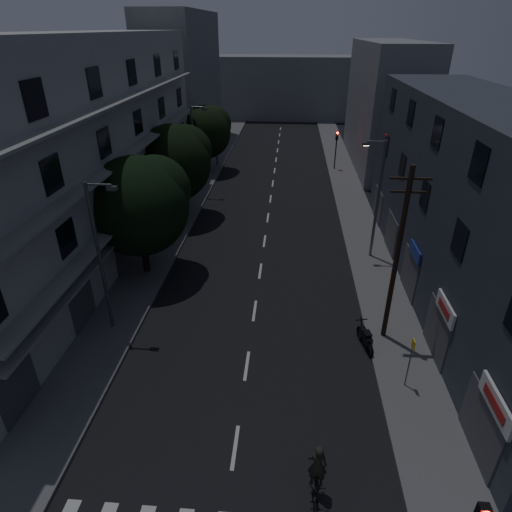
# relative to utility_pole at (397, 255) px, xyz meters

# --- Properties ---
(ground) EXTENTS (160.00, 160.00, 0.00)m
(ground) POSITION_rel_utility_pole_xyz_m (-6.85, 15.80, -4.87)
(ground) COLOR black
(ground) RESTS_ON ground
(sidewalk_left) EXTENTS (3.00, 90.00, 0.15)m
(sidewalk_left) POSITION_rel_utility_pole_xyz_m (-14.35, 15.80, -4.79)
(sidewalk_left) COLOR #565659
(sidewalk_left) RESTS_ON ground
(sidewalk_right) EXTENTS (3.00, 90.00, 0.15)m
(sidewalk_right) POSITION_rel_utility_pole_xyz_m (0.65, 15.80, -4.79)
(sidewalk_right) COLOR #565659
(sidewalk_right) RESTS_ON ground
(lane_markings) EXTENTS (0.15, 60.50, 0.01)m
(lane_markings) POSITION_rel_utility_pole_xyz_m (-6.85, 22.05, -4.86)
(lane_markings) COLOR beige
(lane_markings) RESTS_ON ground
(building_left) EXTENTS (7.00, 36.00, 14.00)m
(building_left) POSITION_rel_utility_pole_xyz_m (-18.83, 8.80, 2.13)
(building_left) COLOR #A6A6A1
(building_left) RESTS_ON ground
(building_right) EXTENTS (6.19, 28.00, 11.00)m
(building_right) POSITION_rel_utility_pole_xyz_m (5.14, 4.80, 0.63)
(building_right) COLOR #2E333E
(building_right) RESTS_ON ground
(building_far_left) EXTENTS (6.00, 20.00, 16.00)m
(building_far_left) POSITION_rel_utility_pole_xyz_m (-18.85, 38.80, 3.13)
(building_far_left) COLOR slate
(building_far_left) RESTS_ON ground
(building_far_right) EXTENTS (6.00, 20.00, 13.00)m
(building_far_right) POSITION_rel_utility_pole_xyz_m (5.15, 32.80, 1.63)
(building_far_right) COLOR slate
(building_far_right) RESTS_ON ground
(building_far_end) EXTENTS (24.00, 8.00, 10.00)m
(building_far_end) POSITION_rel_utility_pole_xyz_m (-6.85, 60.80, 0.13)
(building_far_end) COLOR slate
(building_far_end) RESTS_ON ground
(tree_near) EXTENTS (6.14, 6.14, 7.58)m
(tree_near) POSITION_rel_utility_pole_xyz_m (-14.17, 5.58, 0.02)
(tree_near) COLOR black
(tree_near) RESTS_ON sidewalk_left
(tree_mid) EXTENTS (6.11, 6.11, 7.52)m
(tree_mid) POSITION_rel_utility_pole_xyz_m (-14.45, 14.99, -0.02)
(tree_mid) COLOR black
(tree_mid) RESTS_ON sidewalk_left
(tree_far) EXTENTS (5.59, 5.59, 6.92)m
(tree_far) POSITION_rel_utility_pole_xyz_m (-14.36, 28.09, -0.38)
(tree_far) COLOR black
(tree_far) RESTS_ON sidewalk_left
(traffic_signal_far_right) EXTENTS (0.28, 0.37, 4.10)m
(traffic_signal_far_right) POSITION_rel_utility_pole_xyz_m (-0.16, 29.58, -1.77)
(traffic_signal_far_right) COLOR black
(traffic_signal_far_right) RESTS_ON sidewalk_right
(traffic_signal_far_left) EXTENTS (0.28, 0.37, 4.10)m
(traffic_signal_far_left) POSITION_rel_utility_pole_xyz_m (-13.56, 30.05, -1.77)
(traffic_signal_far_left) COLOR black
(traffic_signal_far_left) RESTS_ON sidewalk_left
(street_lamp_left_near) EXTENTS (1.51, 0.25, 8.00)m
(street_lamp_left_near) POSITION_rel_utility_pole_xyz_m (-14.15, -0.40, -0.27)
(street_lamp_left_near) COLOR #525559
(street_lamp_left_near) RESTS_ON sidewalk_left
(street_lamp_right) EXTENTS (1.51, 0.25, 8.00)m
(street_lamp_right) POSITION_rel_utility_pole_xyz_m (0.56, 8.86, -0.27)
(street_lamp_right) COLOR #5C5F64
(street_lamp_right) RESTS_ON sidewalk_right
(street_lamp_left_far) EXTENTS (1.51, 0.25, 8.00)m
(street_lamp_left_far) POSITION_rel_utility_pole_xyz_m (-13.95, 20.68, -0.27)
(street_lamp_left_far) COLOR #5B5D63
(street_lamp_left_far) RESTS_ON sidewalk_left
(utility_pole) EXTENTS (1.80, 0.24, 9.00)m
(utility_pole) POSITION_rel_utility_pole_xyz_m (0.00, 0.00, 0.00)
(utility_pole) COLOR black
(utility_pole) RESTS_ON sidewalk_right
(bus_stop_sign) EXTENTS (0.06, 0.35, 2.52)m
(bus_stop_sign) POSITION_rel_utility_pole_xyz_m (0.32, -3.50, -2.98)
(bus_stop_sign) COLOR #595B60
(bus_stop_sign) RESTS_ON sidewalk_right
(motorcycle) EXTENTS (0.75, 2.06, 1.34)m
(motorcycle) POSITION_rel_utility_pole_xyz_m (-1.08, -0.84, -4.34)
(motorcycle) COLOR black
(motorcycle) RESTS_ON ground
(cyclist) EXTENTS (0.74, 1.85, 2.30)m
(cyclist) POSITION_rel_utility_pole_xyz_m (-3.87, -8.72, -4.09)
(cyclist) COLOR black
(cyclist) RESTS_ON ground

